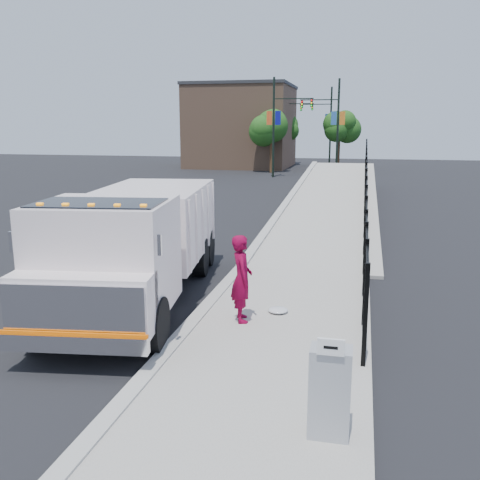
# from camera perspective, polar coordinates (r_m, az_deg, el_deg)

# --- Properties ---
(ground) EXTENTS (120.00, 120.00, 0.00)m
(ground) POSITION_cam_1_polar(r_m,az_deg,el_deg) (12.17, -4.13, -8.18)
(ground) COLOR black
(ground) RESTS_ON ground
(sidewalk) EXTENTS (3.55, 12.00, 0.12)m
(sidewalk) POSITION_cam_1_polar(r_m,az_deg,el_deg) (9.94, 3.32, -12.64)
(sidewalk) COLOR #9E998E
(sidewalk) RESTS_ON ground
(curb) EXTENTS (0.30, 12.00, 0.16)m
(curb) POSITION_cam_1_polar(r_m,az_deg,el_deg) (10.39, -7.42, -11.46)
(curb) COLOR #ADAAA3
(curb) RESTS_ON ground
(ramp) EXTENTS (3.95, 24.06, 3.19)m
(ramp) POSITION_cam_1_polar(r_m,az_deg,el_deg) (27.26, 10.10, 3.05)
(ramp) COLOR #9E998E
(ramp) RESTS_ON ground
(iron_fence) EXTENTS (0.10, 28.00, 1.80)m
(iron_fence) POSITION_cam_1_polar(r_m,az_deg,el_deg) (23.14, 13.19, 3.57)
(iron_fence) COLOR black
(iron_fence) RESTS_ON ground
(truck) EXTENTS (3.71, 8.51, 2.82)m
(truck) POSITION_cam_1_polar(r_m,az_deg,el_deg) (12.92, -11.07, 0.15)
(truck) COLOR black
(truck) RESTS_ON ground
(worker) EXTENTS (0.65, 0.79, 1.87)m
(worker) POSITION_cam_1_polar(r_m,az_deg,el_deg) (11.31, 0.18, -4.11)
(worker) COLOR maroon
(worker) RESTS_ON sidewalk
(utility_cabinet) EXTENTS (0.55, 0.40, 1.25)m
(utility_cabinet) POSITION_cam_1_polar(r_m,az_deg,el_deg) (7.49, 9.56, -15.71)
(utility_cabinet) COLOR gray
(utility_cabinet) RESTS_ON sidewalk
(arrow_sign) EXTENTS (0.35, 0.04, 0.22)m
(arrow_sign) POSITION_cam_1_polar(r_m,az_deg,el_deg) (6.97, 9.66, -11.19)
(arrow_sign) COLOR white
(arrow_sign) RESTS_ON utility_cabinet
(debris) EXTENTS (0.45, 0.45, 0.11)m
(debris) POSITION_cam_1_polar(r_m,az_deg,el_deg) (12.08, 4.08, -7.45)
(debris) COLOR silver
(debris) RESTS_ON sidewalk
(light_pole_0) EXTENTS (3.77, 0.22, 8.00)m
(light_pole_0) POSITION_cam_1_polar(r_m,az_deg,el_deg) (44.45, 4.00, 12.30)
(light_pole_0) COLOR black
(light_pole_0) RESTS_ON ground
(light_pole_1) EXTENTS (3.78, 0.22, 8.00)m
(light_pole_1) POSITION_cam_1_polar(r_m,az_deg,el_deg) (46.42, 10.01, 12.14)
(light_pole_1) COLOR black
(light_pole_1) RESTS_ON ground
(light_pole_2) EXTENTS (3.77, 0.22, 8.00)m
(light_pole_2) POSITION_cam_1_polar(r_m,az_deg,el_deg) (54.74, 4.75, 12.26)
(light_pole_2) COLOR black
(light_pole_2) RESTS_ON ground
(light_pole_3) EXTENTS (3.77, 0.22, 8.00)m
(light_pole_3) POSITION_cam_1_polar(r_m,az_deg,el_deg) (56.27, 9.33, 12.14)
(light_pole_3) COLOR black
(light_pole_3) RESTS_ON ground
(tree_0) EXTENTS (3.01, 3.01, 5.51)m
(tree_0) POSITION_cam_1_polar(r_m,az_deg,el_deg) (48.92, 3.43, 11.82)
(tree_0) COLOR #382314
(tree_0) RESTS_ON ground
(tree_1) EXTENTS (2.37, 2.37, 5.18)m
(tree_1) POSITION_cam_1_polar(r_m,az_deg,el_deg) (52.10, 10.51, 11.63)
(tree_1) COLOR #382314
(tree_1) RESTS_ON ground
(tree_2) EXTENTS (2.48, 2.48, 5.24)m
(tree_2) POSITION_cam_1_polar(r_m,az_deg,el_deg) (58.65, 4.99, 11.82)
(tree_2) COLOR #382314
(tree_2) RESTS_ON ground
(building) EXTENTS (10.00, 10.00, 8.00)m
(building) POSITION_cam_1_polar(r_m,az_deg,el_deg) (56.28, 0.19, 11.92)
(building) COLOR #8C664C
(building) RESTS_ON ground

